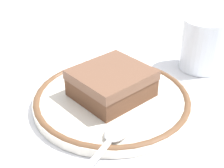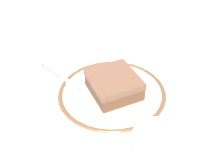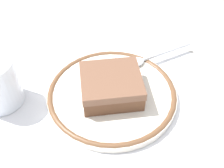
% 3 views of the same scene
% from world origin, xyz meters
% --- Properties ---
extents(ground_plane, '(2.40, 2.40, 0.00)m').
position_xyz_m(ground_plane, '(0.00, 0.00, 0.00)').
color(ground_plane, '#B7B2A8').
extents(placemat, '(0.48, 0.39, 0.00)m').
position_xyz_m(placemat, '(0.00, 0.00, 0.00)').
color(placemat, white).
rests_on(placemat, ground_plane).
extents(plate, '(0.22, 0.22, 0.01)m').
position_xyz_m(plate, '(-0.01, -0.01, 0.01)').
color(plate, silver).
rests_on(plate, placemat).
extents(cake_slice, '(0.13, 0.13, 0.04)m').
position_xyz_m(cake_slice, '(-0.01, -0.01, 0.03)').
color(cake_slice, brown).
rests_on(cake_slice, plate).
extents(spoon, '(0.09, 0.13, 0.01)m').
position_xyz_m(spoon, '(-0.02, -0.11, 0.02)').
color(spoon, silver).
rests_on(spoon, plate).
extents(cup, '(0.07, 0.07, 0.08)m').
position_xyz_m(cup, '(0.14, 0.09, 0.04)').
color(cup, silver).
rests_on(cup, placemat).
extents(napkin, '(0.13, 0.13, 0.00)m').
position_xyz_m(napkin, '(-0.16, -0.12, 0.00)').
color(napkin, white).
rests_on(napkin, placemat).
extents(sugar_packet, '(0.06, 0.06, 0.01)m').
position_xyz_m(sugar_packet, '(-0.18, -0.03, 0.00)').
color(sugar_packet, white).
rests_on(sugar_packet, placemat).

